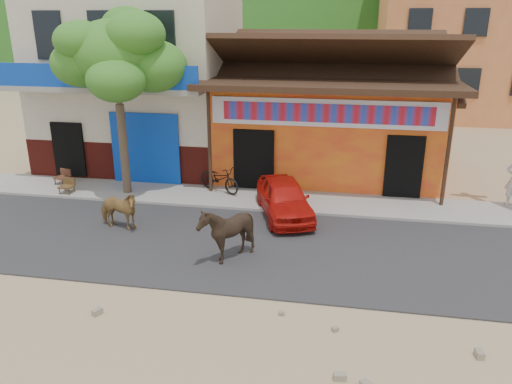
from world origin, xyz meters
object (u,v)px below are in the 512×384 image
Objects in this scene: cafe_chair_left at (61,171)px; scooter at (219,179)px; cafe_chair_right at (66,180)px; cow_tan at (118,210)px; cow_dark at (226,233)px; red_car at (284,198)px; tree at (120,104)px.

scooter is at bearing 15.60° from cafe_chair_left.
cafe_chair_left is 1.10m from cafe_chair_right.
scooter is (2.09, 3.45, -0.04)m from cow_tan.
cow_dark is (3.49, -1.35, 0.17)m from cow_tan.
cafe_chair_right is (-5.08, -1.09, 0.00)m from scooter.
cow_dark is 0.45× the size of red_car.
cow_dark is at bearing -101.53° from cow_tan.
red_car is (1.04, 3.18, -0.18)m from cow_dark.
cow_tan reaches higher than cafe_chair_right.
tree is 3.25m from cafe_chair_right.
cow_tan is 4.03m from scooter.
cow_dark reaches higher than cafe_chair_right.
cafe_chair_left is at bearing 58.19° from cow_tan.
red_car is 8.30m from cafe_chair_left.
red_car is at bearing -2.90° from cafe_chair_right.
cow_dark is at bearing -127.46° from red_car.
tree is 6.57m from cow_dark.
red_car reaches higher than scooter.
scooter is at bearing 11.32° from tree.
cow_tan is 3.74m from cow_dark.
red_car is 3.46× the size of cafe_chair_left.
tree reaches higher than red_car.
cow_tan reaches higher than cafe_chair_left.
cafe_chair_right is (-2.99, 2.35, -0.03)m from cow_tan.
cow_tan is at bearing -37.14° from cafe_chair_right.
cafe_chair_left is at bearing 171.50° from tree.
red_car is 1.93× the size of scooter.
tree reaches higher than cafe_chair_left.
cow_dark is 0.86× the size of scooter.
cow_tan is at bearing -177.35° from red_car.
cow_tan is at bearing -70.37° from tree.
tree is 6.16m from red_car.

